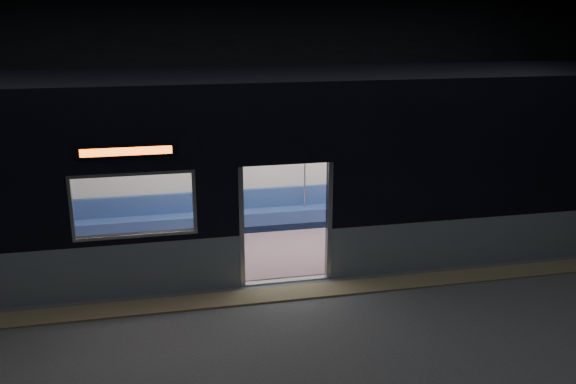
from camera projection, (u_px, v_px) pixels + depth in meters
name	position (u px, v px, depth m)	size (l,w,h in m)	color
station_floor	(300.00, 310.00, 9.35)	(24.00, 14.00, 0.01)	#47494C
station_envelope	(302.00, 67.00, 8.31)	(24.00, 14.00, 5.00)	black
tactile_strip	(292.00, 293.00, 9.86)	(22.80, 0.50, 0.03)	#8C7F59
metro_car	(269.00, 156.00, 11.21)	(18.00, 3.04, 3.35)	gray
passenger	(475.00, 182.00, 13.42)	(0.39, 0.66, 1.33)	black
handbag	(480.00, 190.00, 13.26)	(0.26, 0.22, 0.13)	black
transit_map	(449.00, 148.00, 13.40)	(1.10, 0.03, 0.71)	white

